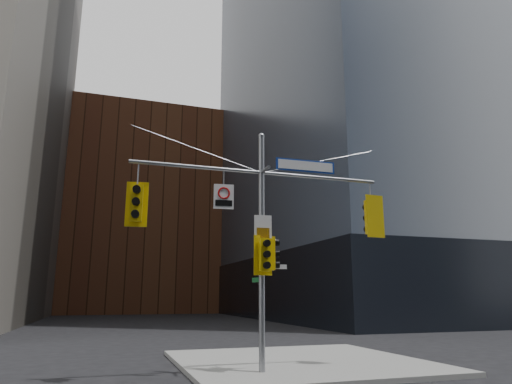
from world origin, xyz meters
TOP-DOWN VIEW (x-y plane):
  - sidewalk_corner at (2.00, 4.00)m, footprint 8.00×8.00m
  - podium_ne at (28.00, 32.00)m, footprint 36.40×36.40m
  - brick_midrise at (0.00, 58.00)m, footprint 26.00×20.00m
  - signal_assembly at (0.00, 1.99)m, footprint 8.00×0.80m
  - traffic_light_west_arm at (-3.72, 2.01)m, footprint 0.62×0.53m
  - traffic_light_east_arm at (3.85, 1.99)m, footprint 0.67×0.56m
  - traffic_light_pole_side at (0.32, 1.99)m, footprint 0.41×0.35m
  - traffic_light_pole_front at (-0.00, 1.73)m, footprint 0.56×0.44m
  - street_sign_blade at (1.51, 2.00)m, footprint 2.02×0.09m
  - regulatory_sign_arm at (-1.20, 1.97)m, footprint 0.60×0.11m
  - regulatory_sign_pole at (0.00, 1.88)m, footprint 0.53×0.09m
  - street_blade_ew at (0.45, 2.00)m, footprint 0.68×0.06m
  - street_blade_ns at (0.00, 2.45)m, footprint 0.10×0.71m

SIDE VIEW (x-z plane):
  - sidewalk_corner at x=2.00m, z-range 0.00..0.15m
  - street_blade_ns at x=0.00m, z-range 2.66..2.80m
  - podium_ne at x=28.00m, z-range 0.00..6.00m
  - street_blade_ew at x=0.45m, z-range 3.04..3.18m
  - traffic_light_pole_front at x=0.00m, z-range 2.84..4.02m
  - traffic_light_pole_side at x=0.32m, z-range 3.00..4.00m
  - regulatory_sign_pole at x=0.00m, z-range 3.92..4.61m
  - signal_assembly at x=0.00m, z-range 0.77..8.07m
  - traffic_light_east_arm at x=3.85m, z-range 4.10..5.50m
  - traffic_light_west_arm at x=-3.72m, z-range 4.15..5.45m
  - regulatory_sign_arm at x=-1.20m, z-range 4.80..5.55m
  - street_sign_blade at x=1.51m, z-range 6.15..6.55m
  - brick_midrise at x=0.00m, z-range 0.00..28.00m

